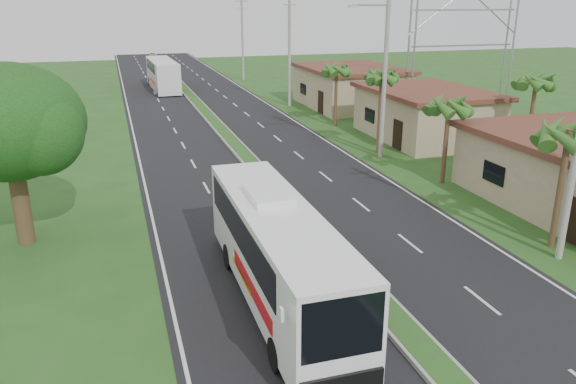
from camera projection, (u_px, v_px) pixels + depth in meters
name	position (u px, v px, depth m)	size (l,w,h in m)	color
ground	(390.00, 317.00, 18.24)	(180.00, 180.00, 0.00)	#264E1C
road_asphalt	(247.00, 159.00, 36.31)	(14.00, 160.00, 0.02)	black
median_strip	(247.00, 158.00, 36.28)	(1.20, 160.00, 0.18)	gray
lane_edge_left	(141.00, 168.00, 34.43)	(0.12, 160.00, 0.01)	silver
lane_edge_right	(343.00, 152.00, 38.20)	(0.12, 160.00, 0.01)	silver
shop_mid	(425.00, 113.00, 41.46)	(7.60, 10.60, 3.67)	tan
shop_far	(350.00, 86.00, 54.08)	(8.60, 11.60, 3.82)	tan
palm_verge_a	(569.00, 136.00, 21.95)	(2.40, 2.40, 5.45)	#473321
palm_verge_b	(449.00, 106.00, 30.32)	(2.40, 2.40, 5.05)	#473321
palm_verge_c	(382.00, 76.00, 36.23)	(2.40, 2.40, 5.85)	#473321
palm_verge_d	(337.00, 70.00, 44.69)	(2.40, 2.40, 5.25)	#473321
palm_behind_shop	(536.00, 82.00, 35.12)	(2.40, 2.40, 5.65)	#473321
shade_tree	(5.00, 126.00, 22.26)	(6.30, 6.00, 7.54)	#473321
utility_pole_b	(385.00, 60.00, 34.87)	(3.20, 0.28, 12.00)	gray
utility_pole_c	(289.00, 46.00, 53.14)	(1.60, 0.28, 11.00)	gray
utility_pole_d	(242.00, 37.00, 71.29)	(1.60, 0.28, 10.50)	gray
billboard_lattice	(463.00, 36.00, 49.33)	(10.18, 1.18, 12.07)	gray
coach_bus_main	(277.00, 247.00, 18.57)	(2.44, 11.28, 3.64)	white
coach_bus_far	(163.00, 73.00, 64.30)	(2.82, 11.61, 3.36)	white
motorcyclist	(279.00, 230.00, 22.82)	(2.09, 1.16, 2.48)	black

